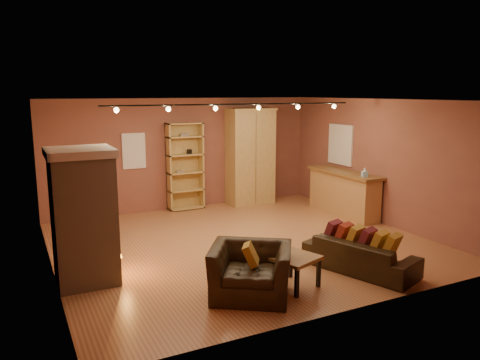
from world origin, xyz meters
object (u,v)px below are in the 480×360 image
coffee_table (294,261)px  fireplace (84,216)px  bookcase (184,165)px  bar_counter (343,193)px  armoire (250,156)px  armchair (251,263)px  loveseat (360,249)px

coffee_table → fireplace: bearing=149.6°
bookcase → bar_counter: size_ratio=0.99×
bar_counter → coffee_table: bearing=-137.9°
fireplace → armoire: 5.92m
armchair → coffee_table: 0.74m
fireplace → armchair: fireplace is taller
loveseat → coffee_table: 1.35m
loveseat → bookcase: bearing=-7.0°
fireplace → bar_counter: bearing=13.3°
loveseat → armchair: size_ratio=1.41×
bookcase → bar_counter: bookcase is taller
fireplace → bar_counter: 6.43m
bookcase → coffee_table: bearing=-92.0°
armoire → loveseat: size_ratio=1.30×
armoire → armchair: armoire is taller
bar_counter → armchair: bar_counter is taller
loveseat → armoire: bearing=-26.1°
armoire → armchair: size_ratio=1.84×
fireplace → loveseat: fireplace is taller
coffee_table → armoire: bearing=69.2°
coffee_table → bar_counter: bearing=42.1°
loveseat → bar_counter: bearing=-53.6°
armoire → loveseat: armoire is taller
armoire → bar_counter: 2.63m
fireplace → bookcase: bearing=51.4°
bar_counter → armchair: bearing=-143.4°
armoire → armchair: 5.86m
fireplace → bar_counter: size_ratio=0.95×
loveseat → coffee_table: loveseat is taller
armoire → bookcase: bearing=173.3°
armoire → coffee_table: 5.59m
armoire → loveseat: (-0.61, -5.12, -0.89)m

